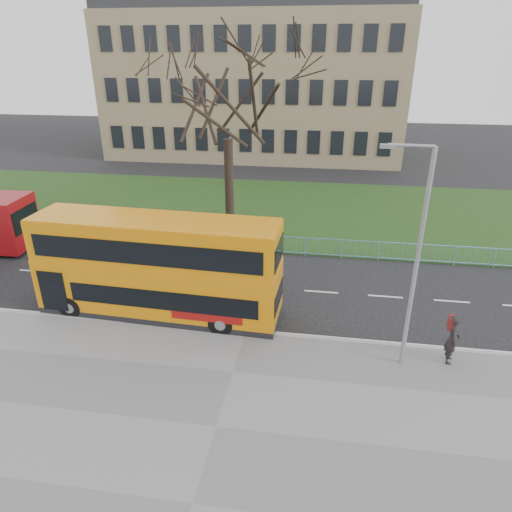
{
  "coord_description": "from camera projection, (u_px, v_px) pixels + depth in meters",
  "views": [
    {
      "loc": [
        2.78,
        -16.96,
        10.64
      ],
      "look_at": [
        0.05,
        1.0,
        2.37
      ],
      "focal_mm": 32.0,
      "sensor_mm": 36.0,
      "label": 1
    }
  ],
  "objects": [
    {
      "name": "ground",
      "position": [
        251.0,
        314.0,
        20.05
      ],
      "size": [
        120.0,
        120.0,
        0.0
      ],
      "primitive_type": "plane",
      "color": "black",
      "rests_on": "ground"
    },
    {
      "name": "pedestrian",
      "position": [
        452.0,
        339.0,
        16.47
      ],
      "size": [
        0.58,
        0.77,
        1.92
      ],
      "primitive_type": "imported",
      "rotation": [
        0.0,
        0.0,
        1.39
      ],
      "color": "black",
      "rests_on": "pavement"
    },
    {
      "name": "street_lamp",
      "position": [
        415.0,
        255.0,
        14.98
      ],
      "size": [
        1.68,
        0.26,
        7.94
      ],
      "rotation": [
        0.0,
        0.0,
        -0.06
      ],
      "color": "gray",
      "rests_on": "pavement"
    },
    {
      "name": "grass_verge",
      "position": [
        283.0,
        210.0,
        32.9
      ],
      "size": [
        80.0,
        15.4,
        0.08
      ],
      "primitive_type": "cube",
      "color": "#1B3613",
      "rests_on": "ground"
    },
    {
      "name": "bare_tree",
      "position": [
        228.0,
        120.0,
        26.62
      ],
      "size": [
        9.48,
        9.48,
        13.54
      ],
      "primitive_type": null,
      "color": "black",
      "rests_on": "grass_verge"
    },
    {
      "name": "civic_building",
      "position": [
        257.0,
        86.0,
        49.32
      ],
      "size": [
        30.0,
        15.0,
        14.0
      ],
      "primitive_type": "cube",
      "color": "#867555",
      "rests_on": "ground"
    },
    {
      "name": "kerb",
      "position": [
        245.0,
        333.0,
        18.63
      ],
      "size": [
        80.0,
        0.2,
        0.14
      ],
      "primitive_type": "cube",
      "color": "gray",
      "rests_on": "ground"
    },
    {
      "name": "yellow_bus",
      "position": [
        157.0,
        265.0,
        19.18
      ],
      "size": [
        10.46,
        2.96,
        4.34
      ],
      "rotation": [
        0.0,
        0.0,
        -0.05
      ],
      "color": "orange",
      "rests_on": "ground"
    },
    {
      "name": "pavement",
      "position": [
        216.0,
        428.0,
        13.95
      ],
      "size": [
        80.0,
        10.5,
        0.12
      ],
      "primitive_type": "cube",
      "color": "slate",
      "rests_on": "ground"
    },
    {
      "name": "guard_railing",
      "position": [
        270.0,
        245.0,
        25.76
      ],
      "size": [
        40.0,
        0.12,
        1.1
      ],
      "primitive_type": null,
      "color": "#76B2D3",
      "rests_on": "ground"
    }
  ]
}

